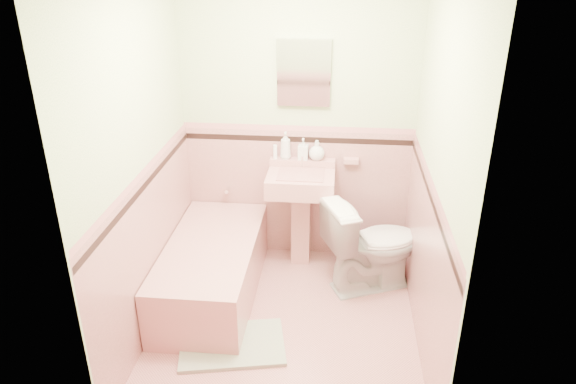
# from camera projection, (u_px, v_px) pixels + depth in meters

# --- Properties ---
(floor) EXTENTS (2.20, 2.20, 0.00)m
(floor) POSITION_uv_depth(u_px,v_px,m) (285.00, 323.00, 4.14)
(floor) COLOR tan
(floor) RESTS_ON ground
(wall_back) EXTENTS (2.50, 0.00, 2.50)m
(wall_back) POSITION_uv_depth(u_px,v_px,m) (298.00, 124.00, 4.61)
(wall_back) COLOR #F7ECC9
(wall_back) RESTS_ON ground
(wall_front) EXTENTS (2.50, 0.00, 2.50)m
(wall_front) POSITION_uv_depth(u_px,v_px,m) (261.00, 261.00, 2.62)
(wall_front) COLOR #F7ECC9
(wall_front) RESTS_ON ground
(wall_left) EXTENTS (0.00, 2.50, 2.50)m
(wall_left) POSITION_uv_depth(u_px,v_px,m) (140.00, 168.00, 3.70)
(wall_left) COLOR #F7ECC9
(wall_left) RESTS_ON ground
(wall_right) EXTENTS (0.00, 2.50, 2.50)m
(wall_right) POSITION_uv_depth(u_px,v_px,m) (436.00, 180.00, 3.52)
(wall_right) COLOR #F7ECC9
(wall_right) RESTS_ON ground
(wainscot_back) EXTENTS (2.00, 0.00, 2.00)m
(wainscot_back) POSITION_uv_depth(u_px,v_px,m) (297.00, 194.00, 4.87)
(wainscot_back) COLOR tan
(wainscot_back) RESTS_ON ground
(wainscot_front) EXTENTS (2.00, 0.00, 2.00)m
(wainscot_front) POSITION_uv_depth(u_px,v_px,m) (264.00, 362.00, 2.90)
(wainscot_front) COLOR tan
(wainscot_front) RESTS_ON ground
(wainscot_left) EXTENTS (0.00, 2.20, 2.20)m
(wainscot_left) POSITION_uv_depth(u_px,v_px,m) (152.00, 250.00, 3.97)
(wainscot_left) COLOR tan
(wainscot_left) RESTS_ON ground
(wainscot_right) EXTENTS (0.00, 2.20, 2.20)m
(wainscot_right) POSITION_uv_depth(u_px,v_px,m) (423.00, 264.00, 3.80)
(wainscot_right) COLOR tan
(wainscot_right) RESTS_ON ground
(accent_back) EXTENTS (2.00, 0.00, 2.00)m
(accent_back) POSITION_uv_depth(u_px,v_px,m) (297.00, 139.00, 4.64)
(accent_back) COLOR black
(accent_back) RESTS_ON ground
(accent_front) EXTENTS (2.00, 0.00, 2.00)m
(accent_front) POSITION_uv_depth(u_px,v_px,m) (262.00, 281.00, 2.69)
(accent_front) COLOR black
(accent_front) RESTS_ON ground
(accent_left) EXTENTS (0.00, 2.20, 2.20)m
(accent_left) POSITION_uv_depth(u_px,v_px,m) (145.00, 186.00, 3.75)
(accent_left) COLOR black
(accent_left) RESTS_ON ground
(accent_right) EXTENTS (0.00, 2.20, 2.20)m
(accent_right) POSITION_uv_depth(u_px,v_px,m) (431.00, 197.00, 3.58)
(accent_right) COLOR black
(accent_right) RESTS_ON ground
(cap_back) EXTENTS (2.00, 0.00, 2.00)m
(cap_back) POSITION_uv_depth(u_px,v_px,m) (298.00, 128.00, 4.60)
(cap_back) COLOR #C5797C
(cap_back) RESTS_ON ground
(cap_front) EXTENTS (2.00, 0.00, 2.00)m
(cap_front) POSITION_uv_depth(u_px,v_px,m) (261.00, 264.00, 2.65)
(cap_front) COLOR #C5797C
(cap_front) RESTS_ON ground
(cap_left) EXTENTS (0.00, 2.20, 2.20)m
(cap_left) POSITION_uv_depth(u_px,v_px,m) (143.00, 172.00, 3.71)
(cap_left) COLOR #C5797C
(cap_left) RESTS_ON ground
(cap_right) EXTENTS (0.00, 2.20, 2.20)m
(cap_right) POSITION_uv_depth(u_px,v_px,m) (432.00, 184.00, 3.54)
(cap_right) COLOR #C5797C
(cap_right) RESTS_ON ground
(bathtub) EXTENTS (0.70, 1.50, 0.45)m
(bathtub) POSITION_uv_depth(u_px,v_px,m) (213.00, 271.00, 4.40)
(bathtub) COLOR tan
(bathtub) RESTS_ON floor
(tub_faucet) EXTENTS (0.04, 0.12, 0.04)m
(tub_faucet) POSITION_uv_depth(u_px,v_px,m) (228.00, 189.00, 4.88)
(tub_faucet) COLOR silver
(tub_faucet) RESTS_ON wall_back
(sink) EXTENTS (0.57, 0.48, 0.90)m
(sink) POSITION_uv_depth(u_px,v_px,m) (300.00, 220.00, 4.72)
(sink) COLOR tan
(sink) RESTS_ON floor
(sink_faucet) EXTENTS (0.02, 0.02, 0.10)m
(sink_faucet) POSITION_uv_depth(u_px,v_px,m) (302.00, 161.00, 4.64)
(sink_faucet) COLOR silver
(sink_faucet) RESTS_ON sink
(medicine_cabinet) EXTENTS (0.44, 0.04, 0.55)m
(medicine_cabinet) POSITION_uv_depth(u_px,v_px,m) (304.00, 73.00, 4.39)
(medicine_cabinet) COLOR white
(medicine_cabinet) RESTS_ON wall_back
(soap_dish) EXTENTS (0.13, 0.08, 0.04)m
(soap_dish) POSITION_uv_depth(u_px,v_px,m) (351.00, 161.00, 4.65)
(soap_dish) COLOR tan
(soap_dish) RESTS_ON wall_back
(soap_bottle_left) EXTENTS (0.09, 0.09, 0.24)m
(soap_bottle_left) POSITION_uv_depth(u_px,v_px,m) (286.00, 145.00, 4.63)
(soap_bottle_left) COLOR #B2B2B2
(soap_bottle_left) RESTS_ON sink
(soap_bottle_mid) EXTENTS (0.09, 0.09, 0.19)m
(soap_bottle_mid) POSITION_uv_depth(u_px,v_px,m) (303.00, 149.00, 4.63)
(soap_bottle_mid) COLOR #B2B2B2
(soap_bottle_mid) RESTS_ON sink
(soap_bottle_right) EXTENTS (0.18, 0.18, 0.17)m
(soap_bottle_right) POSITION_uv_depth(u_px,v_px,m) (317.00, 150.00, 4.62)
(soap_bottle_right) COLOR #B2B2B2
(soap_bottle_right) RESTS_ON sink
(tube) EXTENTS (0.04, 0.04, 0.12)m
(tube) POSITION_uv_depth(u_px,v_px,m) (275.00, 152.00, 4.67)
(tube) COLOR white
(tube) RESTS_ON sink
(toilet) EXTENTS (0.91, 0.73, 0.81)m
(toilet) POSITION_uv_depth(u_px,v_px,m) (372.00, 244.00, 4.43)
(toilet) COLOR white
(toilet) RESTS_ON floor
(bucket) EXTENTS (0.28, 0.28, 0.23)m
(bucket) POSITION_uv_depth(u_px,v_px,m) (348.00, 248.00, 4.93)
(bucket) COLOR #1D24B2
(bucket) RESTS_ON floor
(bath_mat) EXTENTS (0.83, 0.64, 0.03)m
(bath_mat) POSITION_uv_depth(u_px,v_px,m) (232.00, 345.00, 3.89)
(bath_mat) COLOR gray
(bath_mat) RESTS_ON floor
(shoe) EXTENTS (0.17, 0.13, 0.06)m
(shoe) POSITION_uv_depth(u_px,v_px,m) (220.00, 344.00, 3.83)
(shoe) COLOR #BF1E59
(shoe) RESTS_ON bath_mat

